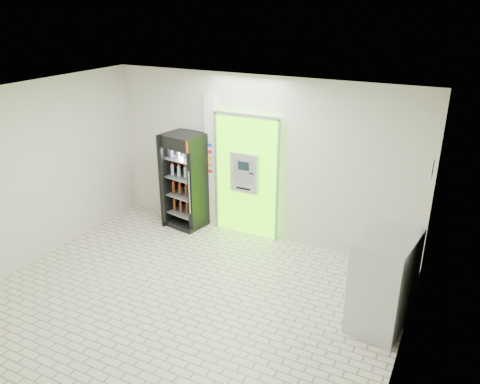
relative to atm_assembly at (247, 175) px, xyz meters
The scene contains 7 objects.
ground 2.69m from the atm_assembly, 85.26° to the right, with size 6.00×6.00×0.00m, color beige.
room_shell 2.51m from the atm_assembly, 85.26° to the right, with size 6.00×6.00×6.00m.
atm_assembly is the anchor object (origin of this frame).
pillar 0.79m from the atm_assembly, behind, with size 0.22×0.11×2.60m.
beverage_cooler 1.26m from the atm_assembly, 169.36° to the right, with size 0.80×0.75×1.87m.
steel_cabinet 3.33m from the atm_assembly, 29.98° to the right, with size 0.80×1.09×1.34m.
exit_sign 3.48m from the atm_assembly, 17.65° to the right, with size 0.02×0.22×0.26m.
Camera 1 is at (3.36, -4.89, 4.15)m, focal length 35.00 mm.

